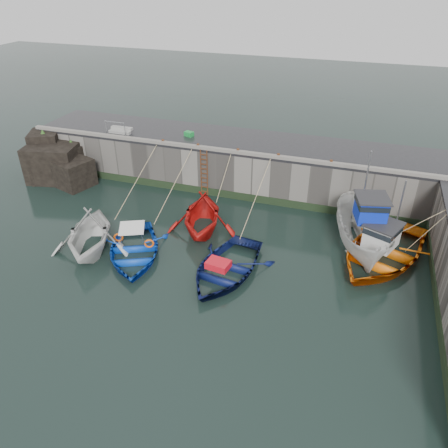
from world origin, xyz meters
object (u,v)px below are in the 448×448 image
(boat_near_blue, at_px, (134,255))
(boat_near_blacktrim, at_px, (202,229))
(boat_near_navy, at_px, (226,273))
(bollard_c, at_px, (238,151))
(boat_near_white, at_px, (92,249))
(bollard_d, at_px, (278,156))
(boat_far_white, at_px, (363,232))
(bollard_b, at_px, (198,146))
(fish_crate, at_px, (189,134))
(boat_far_orange, at_px, (382,251))
(bollard_a, at_px, (163,142))
(bollard_e, at_px, (331,162))
(ladder, at_px, (204,173))

(boat_near_blue, distance_m, boat_near_blacktrim, 4.43)
(boat_near_blacktrim, relative_size, boat_near_navy, 0.87)
(bollard_c, bearing_deg, boat_near_white, -124.37)
(boat_near_white, xyz_separation_m, bollard_d, (8.36, 8.42, 3.30))
(boat_far_white, relative_size, bollard_b, 25.21)
(fish_crate, relative_size, bollard_d, 2.10)
(boat_near_blacktrim, height_order, boat_far_orange, boat_far_orange)
(fish_crate, bearing_deg, bollard_a, -101.38)
(boat_near_white, xyz_separation_m, boat_near_blue, (2.45, 0.23, 0.00))
(boat_near_navy, distance_m, bollard_e, 9.60)
(fish_crate, bearing_deg, bollard_e, 8.08)
(bollard_a, relative_size, bollard_e, 1.00)
(fish_crate, xyz_separation_m, bollard_e, (9.91, -1.88, -0.02))
(bollard_a, bearing_deg, bollard_c, 0.00)
(bollard_b, bearing_deg, boat_near_blacktrim, -67.02)
(bollard_a, bearing_deg, bollard_b, 0.00)
(bollard_d, height_order, bollard_e, same)
(boat_near_white, height_order, fish_crate, fish_crate)
(boat_near_white, xyz_separation_m, bollard_a, (0.56, 8.42, 3.30))
(boat_near_navy, height_order, bollard_d, bollard_d)
(boat_far_white, relative_size, bollard_e, 25.21)
(boat_near_blue, bearing_deg, boat_near_navy, -24.00)
(boat_near_white, xyz_separation_m, bollard_e, (11.56, 8.42, 3.30))
(boat_near_blacktrim, height_order, fish_crate, fish_crate)
(bollard_c, bearing_deg, fish_crate, 155.43)
(boat_far_white, height_order, bollard_d, boat_far_white)
(ladder, relative_size, bollard_d, 11.43)
(boat_near_navy, height_order, bollard_e, bollard_e)
(boat_far_orange, relative_size, bollard_e, 30.73)
(boat_far_white, xyz_separation_m, bollard_b, (-10.89, 3.73, 2.22))
(boat_near_white, distance_m, bollard_e, 14.68)
(boat_near_blue, distance_m, bollard_b, 8.85)
(boat_near_white, xyz_separation_m, bollard_b, (3.06, 8.42, 3.30))
(boat_near_white, xyz_separation_m, bollard_c, (5.76, 8.42, 3.30))
(boat_far_white, distance_m, bollard_b, 11.72)
(boat_far_orange, distance_m, bollard_a, 15.38)
(boat_near_blue, xyz_separation_m, boat_near_blacktrim, (2.55, 3.62, 0.00))
(boat_far_orange, relative_size, bollard_c, 30.73)
(ladder, height_order, boat_far_white, boat_far_white)
(ladder, distance_m, boat_near_navy, 8.91)
(boat_near_blue, distance_m, fish_crate, 10.63)
(boat_near_white, bearing_deg, boat_near_blacktrim, 16.89)
(bollard_a, relative_size, bollard_c, 1.00)
(bollard_a, height_order, bollard_b, same)
(boat_near_navy, height_order, bollard_a, bollard_a)
(bollard_b, bearing_deg, boat_near_white, -109.96)
(boat_near_blue, xyz_separation_m, boat_far_orange, (12.60, 3.87, 0.48))
(ladder, bearing_deg, boat_near_blacktrim, -71.24)
(boat_near_blacktrim, distance_m, bollard_e, 8.65)
(boat_near_blacktrim, height_order, bollard_c, bollard_c)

